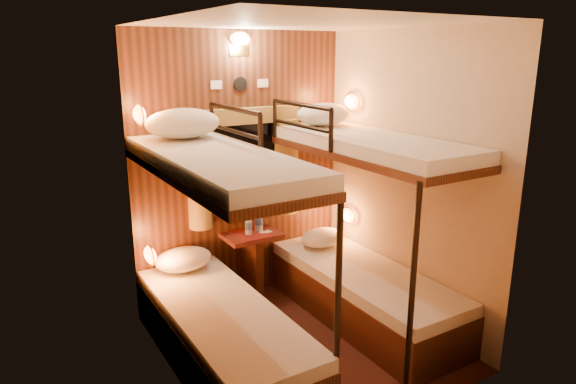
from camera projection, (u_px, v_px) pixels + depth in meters
floor at (303, 343)px, 4.04m from camera, size 2.10×2.10×0.00m
ceiling at (306, 23)px, 3.41m from camera, size 2.10×2.10×0.00m
wall_back at (241, 169)px, 4.59m from camera, size 2.40×0.00×2.40m
wall_front at (407, 240)px, 2.86m from camera, size 2.40×0.00×2.40m
wall_left at (171, 219)px, 3.22m from camera, size 0.00×2.40×2.40m
wall_right at (406, 179)px, 4.22m from camera, size 0.00×2.40×2.40m
back_panel at (241, 169)px, 4.58m from camera, size 2.00×0.03×2.40m
bunk_left at (221, 294)px, 3.63m from camera, size 0.72×1.90×1.82m
bunk_right at (364, 257)px, 4.27m from camera, size 0.72×1.90×1.82m
window at (243, 172)px, 4.56m from camera, size 1.00×0.12×0.79m
curtains at (244, 164)px, 4.51m from camera, size 1.10×0.22×1.00m
back_fixtures at (240, 48)px, 4.27m from camera, size 0.54×0.09×0.48m
reading_lamps at (259, 172)px, 4.29m from camera, size 2.00×0.20×1.25m
table at (252, 258)px, 4.63m from camera, size 0.50×0.34×0.66m
bottle_left at (249, 224)px, 4.52m from camera, size 0.06×0.06×0.22m
bottle_right at (259, 219)px, 4.61m from camera, size 0.07×0.07×0.26m
sachet_a at (267, 232)px, 4.60m from camera, size 0.09×0.08×0.01m
sachet_b at (263, 232)px, 4.59m from camera, size 0.08×0.08×0.01m
pillow_lower_left at (183, 259)px, 4.26m from camera, size 0.48×0.34×0.19m
pillow_lower_right at (322, 238)px, 4.79m from camera, size 0.43×0.30×0.17m
pillow_upper_left at (183, 123)px, 3.82m from camera, size 0.57×0.41×0.22m
pillow_upper_right at (323, 114)px, 4.50m from camera, size 0.50×0.36×0.20m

